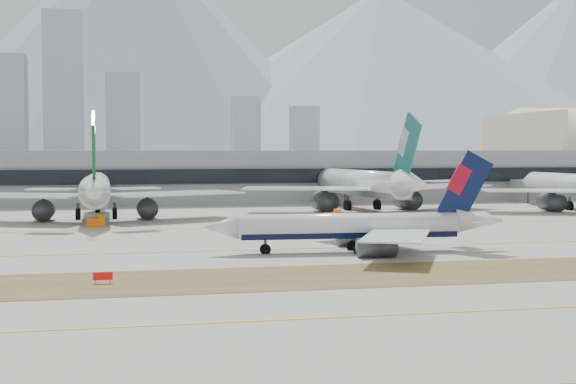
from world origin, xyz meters
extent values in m
plane|color=#98978E|center=(0.00, 0.00, 0.00)|extent=(3000.00, 3000.00, 0.00)
cube|color=brown|center=(0.00, -32.00, 0.02)|extent=(360.00, 18.00, 0.06)
cube|color=yellow|center=(0.00, -5.00, 0.03)|extent=(360.00, 0.45, 0.04)
cube|color=yellow|center=(0.00, -55.00, 0.03)|extent=(360.00, 0.45, 0.04)
cube|color=yellow|center=(0.00, 30.00, 0.03)|extent=(360.00, 0.45, 0.04)
cylinder|color=white|center=(4.60, -10.53, 3.97)|extent=(33.16, 5.49, 3.61)
cube|color=black|center=(4.60, -10.53, 2.98)|extent=(32.47, 4.91, 1.62)
cone|color=white|center=(-14.39, -9.44, 3.97)|extent=(5.24, 3.89, 3.61)
cone|color=white|center=(24.74, -11.68, 4.42)|extent=(7.53, 4.02, 3.61)
cube|color=white|center=(9.42, -0.78, 3.43)|extent=(13.43, 19.47, 0.22)
cube|color=white|center=(23.63, -6.92, 4.69)|extent=(4.39, 5.70, 0.14)
cylinder|color=#3F4247|center=(7.38, -4.01, 1.44)|extent=(5.65, 3.02, 2.71)
cube|color=#3F4247|center=(7.38, -4.01, 2.53)|extent=(2.30, 0.40, 1.26)
cube|color=white|center=(8.27, -20.76, 3.43)|extent=(14.97, 19.57, 0.22)
cube|color=white|center=(23.10, -16.29, 4.69)|extent=(4.82, 5.87, 0.14)
cylinder|color=#3F4247|center=(6.61, -17.33, 1.44)|extent=(5.65, 3.02, 2.71)
cube|color=#3F4247|center=(6.61, -17.33, 2.53)|extent=(2.30, 0.40, 1.26)
cube|color=#0A143F|center=(22.45, -11.55, 9.46)|extent=(8.92, 0.83, 11.30)
cube|color=#AD0B25|center=(21.53, -11.50, 10.68)|extent=(4.04, 0.63, 4.84)
cylinder|color=#3F4247|center=(-7.92, -9.81, 1.08)|extent=(0.43, 0.43, 2.17)
cylinder|color=black|center=(-7.92, -9.81, 0.63)|extent=(1.66, 0.72, 1.62)
cylinder|color=#3F4247|center=(5.38, -12.92, 1.08)|extent=(0.43, 0.43, 2.17)
cylinder|color=black|center=(5.38, -12.92, 0.63)|extent=(1.66, 0.72, 1.62)
cylinder|color=#3F4247|center=(5.65, -8.24, 1.08)|extent=(0.43, 0.43, 2.17)
cylinder|color=black|center=(5.65, -8.24, 0.63)|extent=(1.66, 0.72, 1.62)
cylinder|color=white|center=(-33.58, 57.15, 6.62)|extent=(6.55, 45.59, 6.02)
cube|color=slate|center=(-33.58, 57.15, 4.97)|extent=(5.63, 44.67, 2.71)
cone|color=white|center=(-33.88, 83.38, 6.62)|extent=(6.10, 7.02, 6.02)
cone|color=white|center=(-33.26, 29.33, 7.38)|extent=(6.14, 10.19, 6.02)
cube|color=white|center=(-17.24, 50.65, 5.72)|extent=(31.78, 23.36, 0.36)
cube|color=white|center=(-25.45, 31.32, 7.83)|extent=(9.40, 6.89, 0.24)
cylinder|color=#3F4247|center=(-22.70, 53.60, 2.41)|extent=(4.60, 7.64, 4.52)
cube|color=#3F4247|center=(-22.70, 53.60, 4.22)|extent=(0.49, 3.17, 2.11)
cube|color=white|center=(-49.76, 50.27, 5.72)|extent=(31.74, 22.86, 0.36)
cube|color=white|center=(-41.11, 31.13, 7.83)|extent=(9.37, 6.74, 0.24)
cylinder|color=#3F4247|center=(-44.38, 53.35, 2.41)|extent=(4.60, 7.64, 4.52)
cube|color=#3F4247|center=(-44.38, 53.35, 4.22)|extent=(0.49, 3.17, 2.11)
cube|color=#0B5027|center=(-33.29, 32.49, 14.53)|extent=(0.69, 12.60, 16.15)
cube|color=#DF580D|center=(-33.31, 33.75, 16.28)|extent=(0.73, 5.68, 6.91)
cylinder|color=#3F4247|center=(-33.78, 74.44, 1.81)|extent=(0.72, 0.72, 3.61)
cylinder|color=black|center=(-33.78, 74.44, 1.05)|extent=(1.09, 2.72, 2.71)
cylinder|color=#3F4247|center=(-37.48, 55.84, 1.81)|extent=(0.72, 0.72, 3.61)
cylinder|color=black|center=(-37.48, 55.84, 1.05)|extent=(1.09, 2.72, 2.71)
cylinder|color=#3F4247|center=(-29.65, 55.93, 1.81)|extent=(0.72, 0.72, 3.61)
cylinder|color=black|center=(-29.65, 55.93, 1.05)|extent=(1.09, 2.72, 2.71)
cylinder|color=white|center=(31.47, 70.97, 6.92)|extent=(11.60, 47.95, 6.29)
cube|color=slate|center=(31.47, 70.97, 5.19)|extent=(10.55, 46.89, 2.83)
cone|color=white|center=(28.39, 98.19, 6.92)|extent=(7.07, 7.92, 6.29)
cone|color=white|center=(34.74, 42.10, 7.70)|extent=(7.44, 11.20, 6.29)
cube|color=white|center=(49.13, 65.94, 5.97)|extent=(33.13, 26.55, 0.38)
cube|color=white|center=(42.64, 44.99, 8.17)|extent=(9.93, 7.85, 0.25)
cylinder|color=#3F4247|center=(43.15, 68.43, 2.52)|extent=(5.58, 8.40, 4.72)
cube|color=#3F4247|center=(43.15, 68.43, 4.40)|extent=(0.84, 3.33, 2.20)
cube|color=white|center=(15.39, 62.12, 5.97)|extent=(32.79, 21.41, 0.38)
cube|color=white|center=(26.40, 43.15, 8.17)|extent=(9.55, 6.29, 0.25)
cylinder|color=#3F4247|center=(20.66, 65.88, 2.52)|extent=(5.58, 8.40, 4.72)
cube|color=#3F4247|center=(20.66, 65.88, 4.40)|extent=(0.84, 3.33, 2.20)
cube|color=#155F59|center=(34.37, 45.38, 15.17)|extent=(2.04, 13.13, 16.86)
cube|color=#A5A9AE|center=(34.22, 46.69, 17.00)|extent=(1.35, 5.97, 7.22)
cylinder|color=#3F4247|center=(29.44, 88.92, 1.89)|extent=(0.75, 0.75, 3.77)
cylinder|color=black|center=(29.44, 88.92, 1.10)|extent=(1.41, 2.94, 2.83)
cylinder|color=#3F4247|center=(27.56, 69.19, 1.89)|extent=(0.75, 0.75, 3.77)
cylinder|color=black|center=(27.56, 69.19, 1.10)|extent=(1.41, 2.94, 2.83)
cylinder|color=#3F4247|center=(35.68, 70.11, 1.89)|extent=(0.75, 0.75, 3.77)
cylinder|color=black|center=(35.68, 70.11, 1.10)|extent=(1.41, 2.94, 2.83)
cone|color=white|center=(84.80, 83.53, 6.23)|extent=(5.92, 6.76, 5.66)
cube|color=white|center=(70.77, 51.99, 5.38)|extent=(29.78, 20.88, 0.34)
cylinder|color=#3F4247|center=(75.74, 55.02, 2.26)|extent=(4.53, 7.30, 4.25)
cube|color=#3F4247|center=(75.74, 55.02, 3.96)|extent=(0.54, 2.99, 1.98)
cylinder|color=#3F4247|center=(85.13, 75.13, 1.70)|extent=(0.68, 0.68, 3.40)
cylinder|color=black|center=(85.13, 75.13, 0.99)|extent=(1.09, 2.58, 2.55)
cylinder|color=#3F4247|center=(82.16, 57.55, 1.70)|extent=(0.68, 0.68, 3.40)
cylinder|color=black|center=(82.16, 57.55, 0.99)|extent=(1.09, 2.58, 2.55)
cube|color=gray|center=(0.00, 115.00, 7.50)|extent=(280.00, 42.00, 15.00)
cube|color=black|center=(0.00, 93.50, 7.95)|extent=(280.00, 1.20, 4.00)
cube|color=silver|center=(110.00, 135.00, 14.10)|extent=(2.00, 57.00, 27.90)
cube|color=red|center=(-30.64, -32.00, 0.90)|extent=(2.20, 0.15, 0.90)
cylinder|color=orange|center=(-31.44, -32.00, 0.25)|extent=(0.10, 0.10, 0.50)
cylinder|color=orange|center=(-29.84, -32.00, 0.25)|extent=(0.10, 0.10, 0.50)
cube|color=orange|center=(-33.22, 37.18, 0.90)|extent=(3.50, 2.00, 1.80)
cube|color=orange|center=(-32.02, 37.18, 2.10)|extent=(1.20, 1.80, 1.00)
cylinder|color=black|center=(-34.42, 36.38, 0.35)|extent=(0.70, 0.30, 0.70)
cylinder|color=black|center=(-34.42, 37.98, 0.35)|extent=(0.70, 0.30, 0.70)
cylinder|color=black|center=(-32.02, 36.38, 0.35)|extent=(0.70, 0.30, 0.70)
cylinder|color=black|center=(-32.02, 37.98, 0.35)|extent=(0.70, 0.30, 0.70)
cube|color=orange|center=(15.44, 39.34, 0.90)|extent=(3.50, 2.00, 1.80)
cube|color=orange|center=(16.64, 39.34, 2.10)|extent=(1.20, 1.80, 1.00)
cylinder|color=black|center=(14.24, 38.54, 0.35)|extent=(0.70, 0.30, 0.70)
cylinder|color=black|center=(14.24, 40.14, 0.35)|extent=(0.70, 0.30, 0.70)
cylinder|color=black|center=(16.64, 38.54, 0.35)|extent=(0.70, 0.30, 0.70)
cylinder|color=black|center=(16.64, 40.14, 0.35)|extent=(0.70, 0.30, 0.70)
cube|color=#969AAB|center=(-105.00, 455.00, 40.00)|extent=(30.00, 27.00, 80.00)
cube|color=#969AAB|center=(-65.00, 450.00, 55.00)|extent=(26.00, 23.40, 110.00)
cube|color=#969AAB|center=(-25.00, 465.00, 35.00)|extent=(24.00, 21.60, 70.00)
cube|color=#969AAB|center=(65.00, 470.00, 27.50)|extent=(20.00, 18.00, 55.00)
cube|color=#969AAB|center=(110.00, 470.00, 24.00)|extent=(20.00, 18.00, 48.00)
cone|color=#9EA8B7|center=(0.00, 1400.00, 211.50)|extent=(900.00, 900.00, 470.00)
cone|color=#9EA8B7|center=(480.00, 1390.00, 157.50)|extent=(1120.00, 1120.00, 350.00)
camera|label=1|loc=(-28.83, -124.19, 15.12)|focal=50.00mm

